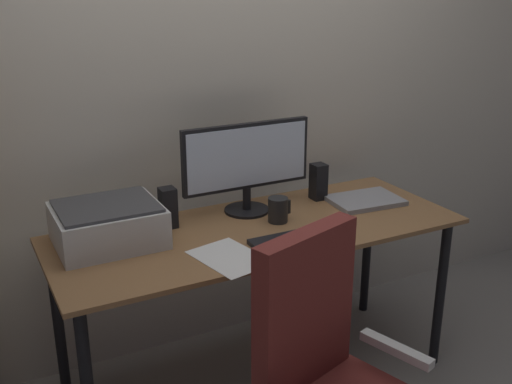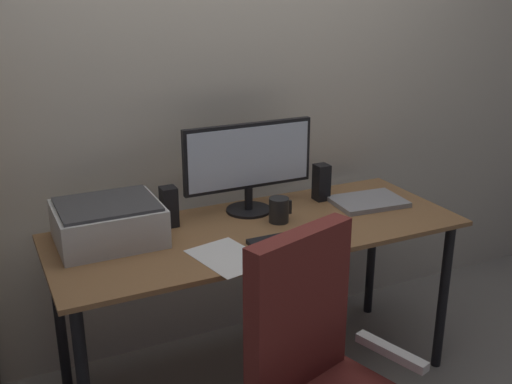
{
  "view_description": "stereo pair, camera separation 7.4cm",
  "coord_description": "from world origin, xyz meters",
  "px_view_note": "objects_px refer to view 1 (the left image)",
  "views": [
    {
      "loc": [
        -1.09,
        -2.07,
        1.72
      ],
      "look_at": [
        -0.03,
        -0.04,
        0.92
      ],
      "focal_mm": 42.74,
      "sensor_mm": 36.0,
      "label": 1
    },
    {
      "loc": [
        -1.02,
        -2.1,
        1.72
      ],
      "look_at": [
        -0.03,
        -0.04,
        0.92
      ],
      "focal_mm": 42.74,
      "sensor_mm": 36.0,
      "label": 2
    }
  ],
  "objects_px": {
    "mouse": "(338,229)",
    "monitor": "(247,161)",
    "desk": "(258,246)",
    "coffee_mug": "(278,210)",
    "speaker_left": "(168,208)",
    "speaker_right": "(318,182)",
    "printer": "(108,224)",
    "keyboard": "(286,240)",
    "laptop": "(365,200)"
  },
  "relations": [
    {
      "from": "mouse",
      "to": "monitor",
      "type": "bearing_deg",
      "value": 135.8
    },
    {
      "from": "desk",
      "to": "coffee_mug",
      "type": "xyz_separation_m",
      "value": [
        0.11,
        0.02,
        0.14
      ]
    },
    {
      "from": "speaker_left",
      "to": "monitor",
      "type": "bearing_deg",
      "value": 1.23
    },
    {
      "from": "speaker_right",
      "to": "printer",
      "type": "xyz_separation_m",
      "value": [
        -1.0,
        -0.05,
        -0.0
      ]
    },
    {
      "from": "keyboard",
      "to": "mouse",
      "type": "height_order",
      "value": "mouse"
    },
    {
      "from": "speaker_left",
      "to": "printer",
      "type": "xyz_separation_m",
      "value": [
        -0.26,
        -0.05,
        -0.0
      ]
    },
    {
      "from": "monitor",
      "to": "coffee_mug",
      "type": "height_order",
      "value": "monitor"
    },
    {
      "from": "mouse",
      "to": "laptop",
      "type": "bearing_deg",
      "value": 52.95
    },
    {
      "from": "speaker_right",
      "to": "speaker_left",
      "type": "bearing_deg",
      "value": 180.0
    },
    {
      "from": "keyboard",
      "to": "speaker_right",
      "type": "height_order",
      "value": "speaker_right"
    },
    {
      "from": "speaker_left",
      "to": "printer",
      "type": "relative_size",
      "value": 0.42
    },
    {
      "from": "speaker_right",
      "to": "coffee_mug",
      "type": "bearing_deg",
      "value": -152.5
    },
    {
      "from": "laptop",
      "to": "speaker_right",
      "type": "height_order",
      "value": "speaker_right"
    },
    {
      "from": "desk",
      "to": "speaker_left",
      "type": "relative_size",
      "value": 10.08
    },
    {
      "from": "laptop",
      "to": "speaker_left",
      "type": "height_order",
      "value": "speaker_left"
    },
    {
      "from": "speaker_left",
      "to": "speaker_right",
      "type": "bearing_deg",
      "value": 0.0
    },
    {
      "from": "speaker_left",
      "to": "coffee_mug",
      "type": "bearing_deg",
      "value": -20.19
    },
    {
      "from": "desk",
      "to": "mouse",
      "type": "height_order",
      "value": "mouse"
    },
    {
      "from": "keyboard",
      "to": "printer",
      "type": "bearing_deg",
      "value": 154.16
    },
    {
      "from": "monitor",
      "to": "speaker_right",
      "type": "distance_m",
      "value": 0.4
    },
    {
      "from": "coffee_mug",
      "to": "speaker_right",
      "type": "bearing_deg",
      "value": 27.5
    },
    {
      "from": "monitor",
      "to": "laptop",
      "type": "bearing_deg",
      "value": -15.72
    },
    {
      "from": "monitor",
      "to": "printer",
      "type": "bearing_deg",
      "value": -174.76
    },
    {
      "from": "mouse",
      "to": "speaker_left",
      "type": "bearing_deg",
      "value": 163.42
    },
    {
      "from": "mouse",
      "to": "printer",
      "type": "height_order",
      "value": "printer"
    },
    {
      "from": "desk",
      "to": "keyboard",
      "type": "xyz_separation_m",
      "value": [
        0.03,
        -0.18,
        0.09
      ]
    },
    {
      "from": "desk",
      "to": "mouse",
      "type": "xyz_separation_m",
      "value": [
        0.26,
        -0.2,
        0.1
      ]
    },
    {
      "from": "printer",
      "to": "laptop",
      "type": "bearing_deg",
      "value": -4.53
    },
    {
      "from": "coffee_mug",
      "to": "speaker_right",
      "type": "distance_m",
      "value": 0.35
    },
    {
      "from": "monitor",
      "to": "speaker_left",
      "type": "relative_size",
      "value": 3.49
    },
    {
      "from": "desk",
      "to": "monitor",
      "type": "relative_size",
      "value": 2.89
    },
    {
      "from": "mouse",
      "to": "speaker_left",
      "type": "xyz_separation_m",
      "value": [
        -0.59,
        0.38,
        0.07
      ]
    },
    {
      "from": "keyboard",
      "to": "speaker_right",
      "type": "distance_m",
      "value": 0.53
    },
    {
      "from": "monitor",
      "to": "laptop",
      "type": "xyz_separation_m",
      "value": [
        0.53,
        -0.15,
        -0.22
      ]
    },
    {
      "from": "desk",
      "to": "coffee_mug",
      "type": "bearing_deg",
      "value": 12.12
    },
    {
      "from": "mouse",
      "to": "printer",
      "type": "relative_size",
      "value": 0.24
    },
    {
      "from": "speaker_left",
      "to": "speaker_right",
      "type": "xyz_separation_m",
      "value": [
        0.74,
        0.0,
        0.0
      ]
    },
    {
      "from": "coffee_mug",
      "to": "desk",
      "type": "bearing_deg",
      "value": -167.88
    },
    {
      "from": "desk",
      "to": "laptop",
      "type": "bearing_deg",
      "value": 3.9
    },
    {
      "from": "monitor",
      "to": "speaker_right",
      "type": "height_order",
      "value": "monitor"
    },
    {
      "from": "desk",
      "to": "speaker_right",
      "type": "xyz_separation_m",
      "value": [
        0.41,
        0.18,
        0.17
      ]
    },
    {
      "from": "coffee_mug",
      "to": "laptop",
      "type": "relative_size",
      "value": 0.33
    },
    {
      "from": "laptop",
      "to": "speaker_left",
      "type": "xyz_separation_m",
      "value": [
        -0.9,
        0.14,
        0.07
      ]
    },
    {
      "from": "keyboard",
      "to": "printer",
      "type": "height_order",
      "value": "printer"
    },
    {
      "from": "coffee_mug",
      "to": "speaker_right",
      "type": "xyz_separation_m",
      "value": [
        0.31,
        0.16,
        0.03
      ]
    },
    {
      "from": "keyboard",
      "to": "speaker_left",
      "type": "relative_size",
      "value": 1.71
    },
    {
      "from": "keyboard",
      "to": "laptop",
      "type": "relative_size",
      "value": 0.91
    },
    {
      "from": "desk",
      "to": "speaker_left",
      "type": "xyz_separation_m",
      "value": [
        -0.32,
        0.18,
        0.17
      ]
    },
    {
      "from": "coffee_mug",
      "to": "laptop",
      "type": "height_order",
      "value": "coffee_mug"
    },
    {
      "from": "monitor",
      "to": "mouse",
      "type": "bearing_deg",
      "value": -60.36
    }
  ]
}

